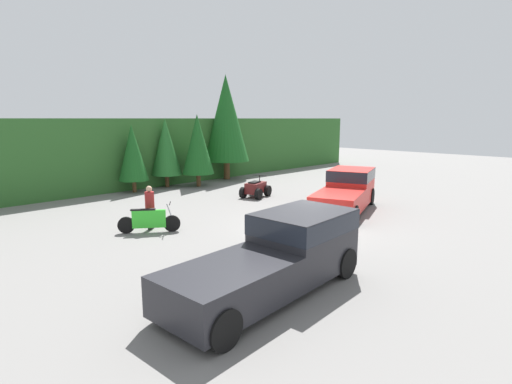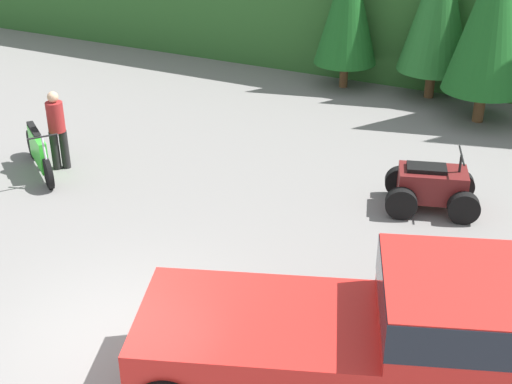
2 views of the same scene
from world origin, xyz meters
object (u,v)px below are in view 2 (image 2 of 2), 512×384
object	(u,v)px
pickup_truck_red	(401,335)
dirt_bike	(39,152)
quad_atv	(431,187)
rider_person	(57,128)

from	to	relation	value
pickup_truck_red	dirt_bike	bearing A→B (deg)	139.59
pickup_truck_red	quad_atv	bearing A→B (deg)	79.13
quad_atv	rider_person	xyz separation A→B (m)	(-7.73, -1.77, 0.50)
quad_atv	dirt_bike	bearing A→B (deg)	177.46
dirt_bike	quad_atv	bearing A→B (deg)	51.70
pickup_truck_red	rider_person	bearing A→B (deg)	136.95
pickup_truck_red	dirt_bike	world-z (taller)	pickup_truck_red
pickup_truck_red	quad_atv	world-z (taller)	pickup_truck_red
rider_person	dirt_bike	bearing A→B (deg)	-79.22
dirt_bike	rider_person	distance (m)	0.66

